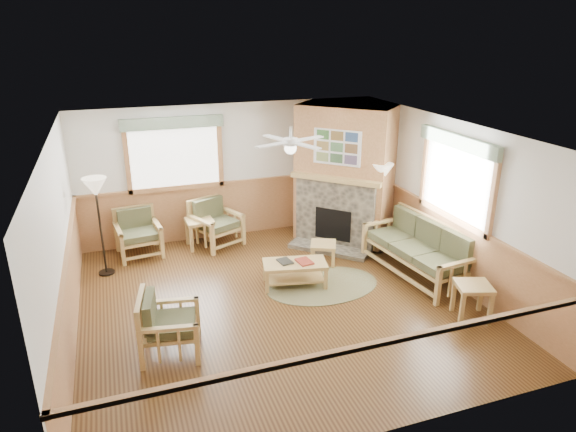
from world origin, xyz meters
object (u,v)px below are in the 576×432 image
object	(u,v)px
coffee_table	(295,274)
footstool	(323,253)
end_table_sofa	(472,301)
end_table_chairs	(200,233)
armchair_back_right	(216,223)
armchair_back_left	(138,234)
sofa	(417,249)
floor_lamp_right	(380,208)
floor_lamp_left	(100,227)
armchair_left	(170,324)

from	to	relation	value
coffee_table	footstool	size ratio (longest dim) A/B	2.31
end_table_sofa	end_table_chairs	bearing A→B (deg)	130.21
armchair_back_right	end_table_chairs	xyz separation A→B (m)	(-0.33, 0.00, -0.17)
armchair_back_left	end_table_sofa	size ratio (longest dim) A/B	1.58
end_table_sofa	armchair_back_left	bearing A→B (deg)	138.73
sofa	end_table_sofa	distance (m)	1.52
sofa	floor_lamp_right	xyz separation A→B (m)	(-0.14, 1.09, 0.39)
coffee_table	floor_lamp_left	distance (m)	3.40
end_table_chairs	end_table_sofa	distance (m)	5.15
floor_lamp_right	sofa	bearing A→B (deg)	-82.75
armchair_back_right	floor_lamp_left	bearing A→B (deg)	171.71
end_table_sofa	coffee_table	bearing A→B (deg)	139.33
armchair_back_right	floor_lamp_left	size ratio (longest dim) A/B	0.52
armchair_back_right	floor_lamp_right	world-z (taller)	floor_lamp_right
armchair_back_left	coffee_table	world-z (taller)	armchair_back_left
sofa	coffee_table	world-z (taller)	sofa
armchair_back_right	armchair_left	world-z (taller)	armchair_back_right
floor_lamp_right	floor_lamp_left	bearing A→B (deg)	171.69
end_table_sofa	footstool	bearing A→B (deg)	118.70
end_table_sofa	sofa	bearing A→B (deg)	90.00
footstool	floor_lamp_right	world-z (taller)	floor_lamp_right
end_table_sofa	floor_lamp_right	distance (m)	2.67
sofa	armchair_back_right	size ratio (longest dim) A/B	2.29
armchair_back_right	armchair_back_left	bearing A→B (deg)	155.64
sofa	coffee_table	xyz separation A→B (m)	(-2.12, 0.32, -0.27)
footstool	end_table_chairs	bearing A→B (deg)	143.23
armchair_left	end_table_chairs	world-z (taller)	armchair_left
armchair_back_left	floor_lamp_right	distance (m)	4.56
sofa	floor_lamp_left	xyz separation A→B (m)	(-5.10, 1.82, 0.40)
sofa	end_table_chairs	bearing A→B (deg)	-133.04
armchair_back_left	armchair_left	bearing A→B (deg)	-93.73
armchair_back_right	armchair_left	bearing A→B (deg)	-135.96
end_table_chairs	floor_lamp_right	size ratio (longest dim) A/B	0.33
armchair_left	floor_lamp_left	size ratio (longest dim) A/B	0.48
end_table_sofa	floor_lamp_left	xyz separation A→B (m)	(-5.10, 3.32, 0.60)
coffee_table	floor_lamp_right	bearing A→B (deg)	33.31
sofa	footstool	bearing A→B (deg)	-132.04
end_table_chairs	footstool	xyz separation A→B (m)	(1.98, -1.48, -0.09)
end_table_chairs	floor_lamp_right	bearing A→B (deg)	-22.70
coffee_table	armchair_back_left	bearing A→B (deg)	150.12
floor_lamp_left	floor_lamp_right	distance (m)	5.01
armchair_back_left	end_table_sofa	bearing A→B (deg)	-47.96
coffee_table	floor_lamp_right	xyz separation A→B (m)	(1.98, 0.78, 0.66)
sofa	end_table_sofa	xyz separation A→B (m)	(0.00, -1.51, -0.20)
end_table_chairs	armchair_back_left	bearing A→B (deg)	180.00
sofa	armchair_back_left	distance (m)	5.09
end_table_chairs	footstool	world-z (taller)	end_table_chairs
armchair_left	coffee_table	size ratio (longest dim) A/B	0.82
sofa	armchair_back_left	world-z (taller)	sofa
armchair_back_left	sofa	bearing A→B (deg)	-35.10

